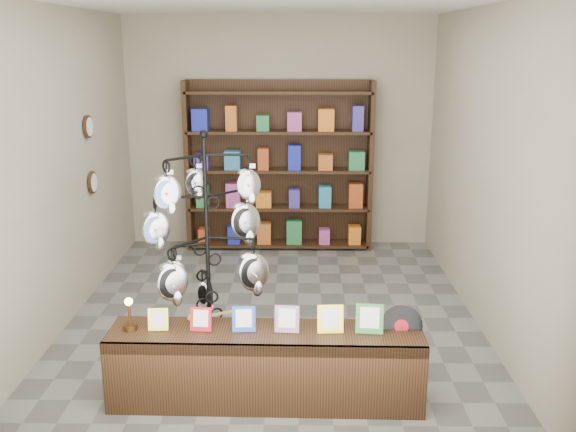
{
  "coord_description": "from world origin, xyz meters",
  "views": [
    {
      "loc": [
        0.23,
        -5.93,
        2.66
      ],
      "look_at": [
        0.16,
        -1.0,
        1.32
      ],
      "focal_mm": 40.0,
      "sensor_mm": 36.0,
      "label": 1
    }
  ],
  "objects": [
    {
      "name": "ground",
      "position": [
        0.0,
        0.0,
        0.0
      ],
      "size": [
        5.0,
        5.0,
        0.0
      ],
      "primitive_type": "plane",
      "color": "slate",
      "rests_on": "ground"
    },
    {
      "name": "room_envelope",
      "position": [
        0.0,
        0.0,
        1.85
      ],
      "size": [
        5.0,
        5.0,
        5.0
      ],
      "color": "#AAA289",
      "rests_on": "ground"
    },
    {
      "name": "display_tree",
      "position": [
        -0.48,
        -1.1,
        1.17
      ],
      "size": [
        1.11,
        1.11,
        2.02
      ],
      "rotation": [
        0.0,
        0.0,
        0.4
      ],
      "color": "black",
      "rests_on": "ground"
    },
    {
      "name": "front_shelf",
      "position": [
        0.0,
        -1.54,
        0.29
      ],
      "size": [
        2.36,
        0.52,
        0.83
      ],
      "rotation": [
        0.0,
        0.0,
        -0.02
      ],
      "color": "black",
      "rests_on": "ground"
    },
    {
      "name": "back_shelving",
      "position": [
        0.0,
        2.3,
        1.03
      ],
      "size": [
        2.42,
        0.36,
        2.2
      ],
      "color": "black",
      "rests_on": "ground"
    },
    {
      "name": "wall_clocks",
      "position": [
        -1.97,
        0.8,
        1.5
      ],
      "size": [
        0.03,
        0.24,
        0.84
      ],
      "color": "black",
      "rests_on": "ground"
    }
  ]
}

